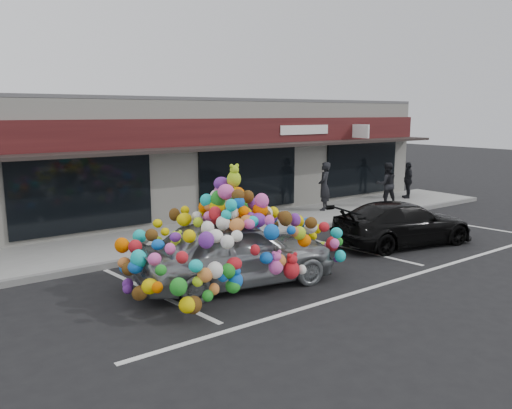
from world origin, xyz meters
TOP-DOWN VIEW (x-y plane):
  - ground at (0.00, 0.00)m, footprint 90.00×90.00m
  - shop_building at (0.00, 8.44)m, footprint 24.00×7.20m
  - sidewalk at (0.00, 4.00)m, footprint 26.00×3.00m
  - kerb at (0.00, 2.50)m, footprint 26.00×0.18m
  - parking_stripe_left at (-3.20, 0.20)m, footprint 0.73×4.37m
  - parking_stripe_mid at (2.80, 0.20)m, footprint 0.73×4.37m
  - parking_stripe_right at (8.20, 0.20)m, footprint 0.73×4.37m
  - lane_line at (2.00, -2.30)m, footprint 14.00×0.12m
  - toy_car at (-1.47, -0.34)m, footprint 3.22×5.04m
  - black_sedan at (4.36, -0.33)m, footprint 2.59×4.61m
  - pedestrian_a at (5.63, 4.29)m, footprint 0.80×0.75m
  - pedestrian_b at (8.25, 3.49)m, footprint 1.05×0.98m
  - pedestrian_c at (10.45, 4.16)m, footprint 0.96×0.84m

SIDE VIEW (x-z plane):
  - ground at x=0.00m, z-range 0.00..0.00m
  - parking_stripe_left at x=-3.20m, z-range 0.00..0.01m
  - parking_stripe_mid at x=2.80m, z-range 0.00..0.01m
  - parking_stripe_right at x=8.20m, z-range 0.00..0.01m
  - lane_line at x=2.00m, z-range 0.00..0.01m
  - sidewalk at x=0.00m, z-range 0.00..0.15m
  - kerb at x=0.00m, z-range -0.01..0.15m
  - black_sedan at x=4.36m, z-range 0.00..1.26m
  - pedestrian_c at x=10.45m, z-range 0.15..1.71m
  - toy_car at x=-1.47m, z-range -0.45..2.32m
  - pedestrian_b at x=8.25m, z-range 0.15..1.87m
  - pedestrian_a at x=5.63m, z-range 0.15..1.98m
  - shop_building at x=0.00m, z-range 0.01..4.32m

